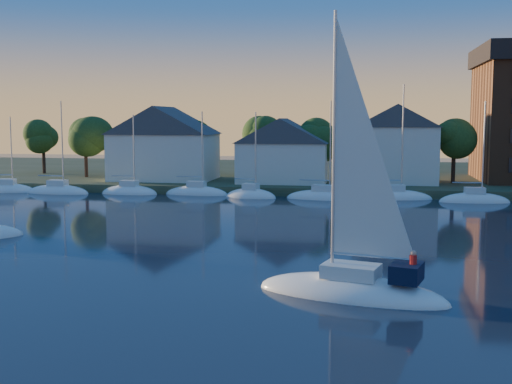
% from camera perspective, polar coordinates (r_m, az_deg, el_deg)
% --- Properties ---
extents(ground, '(260.00, 260.00, 0.00)m').
position_cam_1_polar(ground, '(25.61, -0.52, -14.01)').
color(ground, black).
rests_on(ground, ground).
extents(shoreline_land, '(160.00, 50.00, 2.00)m').
position_cam_1_polar(shoreline_land, '(99.10, 7.20, 1.25)').
color(shoreline_land, '#333E24').
rests_on(shoreline_land, ground).
extents(wooden_dock, '(120.00, 3.00, 1.00)m').
position_cam_1_polar(wooden_dock, '(76.25, 6.43, -0.30)').
color(wooden_dock, brown).
rests_on(wooden_dock, ground).
extents(clubhouse_west, '(13.65, 9.45, 9.64)m').
position_cam_1_polar(clubhouse_west, '(85.78, -8.16, 4.40)').
color(clubhouse_west, white).
rests_on(clubhouse_west, shoreline_land).
extents(clubhouse_centre, '(11.55, 8.40, 8.08)m').
position_cam_1_polar(clubhouse_centre, '(81.34, 2.45, 3.78)').
color(clubhouse_centre, white).
rests_on(clubhouse_centre, shoreline_land).
extents(clubhouse_east, '(10.50, 8.40, 9.80)m').
position_cam_1_polar(clubhouse_east, '(82.74, 12.32, 4.29)').
color(clubhouse_east, white).
rests_on(clubhouse_east, shoreline_land).
extents(tree_line, '(93.40, 5.40, 8.90)m').
position_cam_1_polar(tree_line, '(86.65, 8.24, 5.24)').
color(tree_line, '#372219').
rests_on(tree_line, shoreline_land).
extents(moored_fleet, '(63.50, 2.40, 12.05)m').
position_cam_1_polar(moored_fleet, '(74.93, -2.90, -0.31)').
color(moored_fleet, white).
rests_on(moored_fleet, ground).
extents(hero_sailboat, '(10.51, 5.73, 15.40)m').
position_cam_1_polar(hero_sailboat, '(33.27, 8.68, -8.10)').
color(hero_sailboat, white).
rests_on(hero_sailboat, ground).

